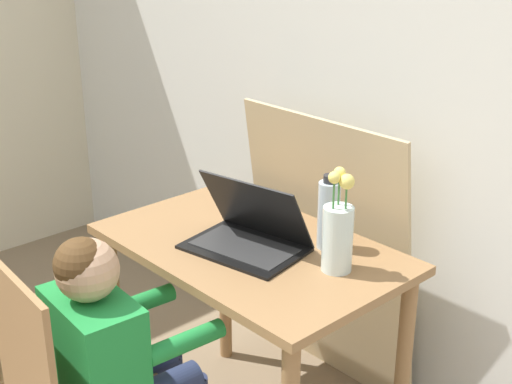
{
  "coord_description": "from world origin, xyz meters",
  "views": [
    {
      "loc": [
        1.32,
        0.27,
        1.73
      ],
      "look_at": [
        -0.17,
        1.65,
        0.93
      ],
      "focal_mm": 50.0,
      "sensor_mm": 36.0,
      "label": 1
    }
  ],
  "objects_px": {
    "chair_spare": "(2,334)",
    "laptop": "(249,232)",
    "flower_vase": "(338,233)",
    "water_bottle": "(329,214)",
    "person_seated": "(114,347)"
  },
  "relations": [
    {
      "from": "flower_vase",
      "to": "water_bottle",
      "type": "height_order",
      "value": "flower_vase"
    },
    {
      "from": "laptop",
      "to": "water_bottle",
      "type": "xyz_separation_m",
      "value": [
        0.17,
        0.18,
        0.06
      ]
    },
    {
      "from": "person_seated",
      "to": "water_bottle",
      "type": "distance_m",
      "value": 0.75
    },
    {
      "from": "flower_vase",
      "to": "water_bottle",
      "type": "xyz_separation_m",
      "value": [
        -0.12,
        0.09,
        -0.01
      ]
    },
    {
      "from": "flower_vase",
      "to": "laptop",
      "type": "bearing_deg",
      "value": -163.23
    },
    {
      "from": "chair_spare",
      "to": "person_seated",
      "type": "xyz_separation_m",
      "value": [
        0.49,
        0.12,
        0.14
      ]
    },
    {
      "from": "flower_vase",
      "to": "person_seated",
      "type": "bearing_deg",
      "value": -117.67
    },
    {
      "from": "chair_spare",
      "to": "water_bottle",
      "type": "distance_m",
      "value": 1.12
    },
    {
      "from": "chair_spare",
      "to": "water_bottle",
      "type": "bearing_deg",
      "value": -134.95
    },
    {
      "from": "laptop",
      "to": "water_bottle",
      "type": "relative_size",
      "value": 1.65
    },
    {
      "from": "person_seated",
      "to": "flower_vase",
      "type": "xyz_separation_m",
      "value": [
        0.31,
        0.58,
        0.27
      ]
    },
    {
      "from": "chair_spare",
      "to": "laptop",
      "type": "height_order",
      "value": "laptop"
    },
    {
      "from": "chair_spare",
      "to": "laptop",
      "type": "xyz_separation_m",
      "value": [
        0.51,
        0.62,
        0.34
      ]
    },
    {
      "from": "person_seated",
      "to": "flower_vase",
      "type": "relative_size",
      "value": 3.04
    },
    {
      "from": "laptop",
      "to": "flower_vase",
      "type": "height_order",
      "value": "flower_vase"
    }
  ]
}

